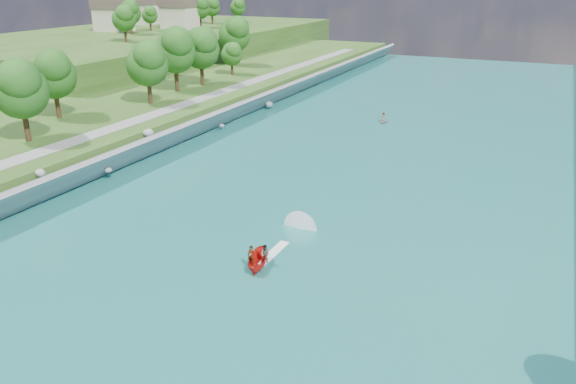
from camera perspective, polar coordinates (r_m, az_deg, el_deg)
The scene contains 11 objects.
ground at distance 49.28m, azimuth -5.21°, elevation -7.53°, with size 260.00×260.00×0.00m, color #2D5119.
river_water at distance 65.61m, azimuth 3.61°, elevation 0.11°, with size 55.00×240.00×0.10m, color #1A6566.
berm_west at distance 94.72m, azimuth -25.82°, elevation 5.74°, with size 45.00×240.00×3.50m, color #2D5119.
ridge_west at distance 169.68m, azimuth -13.45°, elevation 14.19°, with size 60.00×120.00×9.00m, color #2D5119.
riprap_bank at distance 77.06m, azimuth -14.83°, elevation 4.06°, with size 3.68×236.00×4.26m.
riverside_path at distance 81.65m, azimuth -18.10°, elevation 5.93°, with size 3.00×200.00×0.10m, color gray.
ridge_houses at distance 176.66m, azimuth -14.31°, elevation 17.26°, with size 29.50×29.50×8.40m.
trees_west at distance 83.06m, azimuth -25.42°, elevation 9.40°, with size 17.23×152.56×13.55m.
trees_ridge at distance 167.53m, azimuth -11.06°, elevation 17.50°, with size 18.45×65.60×10.42m.
motorboat at distance 49.90m, azimuth -2.09°, elevation -6.13°, with size 3.60×18.79×2.15m.
raft at distance 97.74m, azimuth 9.65°, elevation 7.22°, with size 2.29×2.94×1.71m.
Camera 1 is at (22.44, -36.96, 23.63)m, focal length 35.00 mm.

